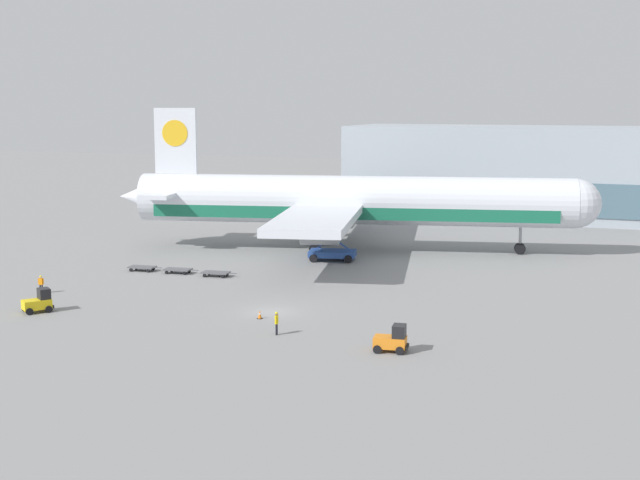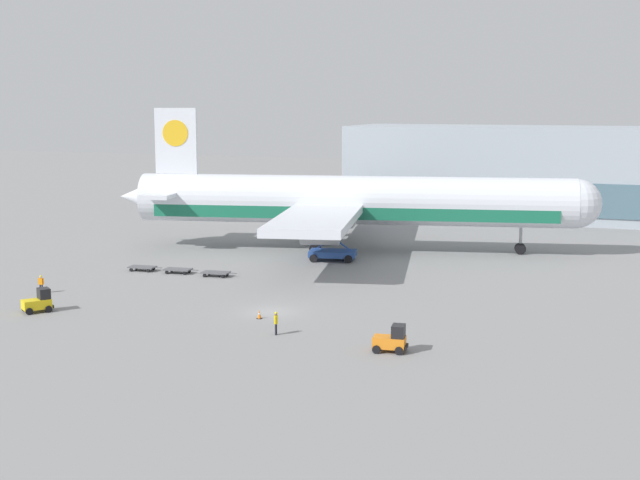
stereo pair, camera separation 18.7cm
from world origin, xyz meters
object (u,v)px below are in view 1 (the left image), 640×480
at_px(baggage_tug_foreground, 392,340).
at_px(ground_crew_near, 277,321).
at_px(baggage_dolly_second, 178,270).
at_px(traffic_cone_near, 260,314).
at_px(ground_crew_far, 41,283).
at_px(baggage_dolly_lead, 142,267).
at_px(airplane_main, 347,202).
at_px(baggage_dolly_third, 216,273).
at_px(scissor_lift_loader, 332,244).
at_px(baggage_tug_mid, 39,302).

height_order(baggage_tug_foreground, ground_crew_near, baggage_tug_foreground).
height_order(baggage_dolly_second, ground_crew_near, ground_crew_near).
xyz_separation_m(ground_crew_near, traffic_cone_near, (-3.35, 4.26, -0.73)).
bearing_deg(traffic_cone_near, ground_crew_far, 175.53).
distance_m(baggage_dolly_second, ground_crew_far, 14.94).
xyz_separation_m(ground_crew_near, ground_crew_far, (-26.59, 6.08, -0.08)).
distance_m(baggage_dolly_lead, ground_crew_far, 13.31).
distance_m(baggage_tug_foreground, baggage_dolly_second, 35.69).
bearing_deg(baggage_dolly_second, baggage_tug_foreground, -41.60).
xyz_separation_m(airplane_main, baggage_tug_foreground, (17.47, -40.85, -4.96)).
xyz_separation_m(baggage_dolly_lead, ground_crew_near, (23.72, -19.07, 0.69)).
xyz_separation_m(baggage_dolly_second, traffic_cone_near, (16.16, -14.95, -0.04)).
relative_size(baggage_dolly_lead, baggage_dolly_third, 1.00).
height_order(baggage_tug_foreground, ground_crew_far, baggage_tug_foreground).
xyz_separation_m(baggage_dolly_third, traffic_cone_near, (11.66, -14.82, -0.04)).
height_order(airplane_main, baggage_dolly_second, airplane_main).
relative_size(airplane_main, ground_crew_far, 33.51).
height_order(baggage_dolly_lead, baggage_dolly_second, same).
xyz_separation_m(baggage_dolly_lead, traffic_cone_near, (20.37, -14.80, -0.04)).
relative_size(scissor_lift_loader, traffic_cone_near, 7.97).
xyz_separation_m(baggage_tug_foreground, baggage_tug_mid, (-31.59, 1.19, 0.00)).
relative_size(baggage_dolly_third, ground_crew_far, 2.20).
xyz_separation_m(baggage_dolly_lead, baggage_dolly_third, (8.71, 0.02, 0.00)).
height_order(ground_crew_far, traffic_cone_near, ground_crew_far).
height_order(airplane_main, scissor_lift_loader, airplane_main).
xyz_separation_m(baggage_tug_foreground, baggage_dolly_lead, (-33.35, 20.45, -0.49)).
bearing_deg(baggage_tug_foreground, traffic_cone_near, 148.91).
relative_size(airplane_main, baggage_dolly_third, 15.23).
height_order(baggage_dolly_second, baggage_dolly_third, same).
bearing_deg(baggage_dolly_lead, airplane_main, 45.76).
bearing_deg(traffic_cone_near, baggage_dolly_lead, 144.00).
relative_size(baggage_dolly_lead, traffic_cone_near, 5.24).
distance_m(airplane_main, traffic_cone_near, 35.91).
distance_m(baggage_tug_foreground, baggage_dolly_lead, 39.13).
xyz_separation_m(scissor_lift_loader, baggage_tug_foreground, (16.63, -33.53, -0.95)).
bearing_deg(ground_crew_near, baggage_tug_foreground, 68.78).
bearing_deg(baggage_dolly_second, baggage_dolly_lead, 175.69).
bearing_deg(ground_crew_near, baggage_tug_mid, -102.53).
height_order(baggage_dolly_third, ground_crew_far, ground_crew_far).
relative_size(baggage_tug_mid, traffic_cone_near, 3.90).
distance_m(airplane_main, ground_crew_far, 38.59).
height_order(baggage_dolly_lead, ground_crew_near, ground_crew_near).
relative_size(baggage_tug_foreground, traffic_cone_near, 3.64).
bearing_deg(baggage_tug_mid, baggage_tug_foreground, -54.76).
distance_m(ground_crew_near, traffic_cone_near, 5.47).
xyz_separation_m(baggage_dolly_lead, baggage_dolly_second, (4.21, 0.15, 0.00)).
bearing_deg(baggage_dolly_third, airplane_main, 64.26).
distance_m(baggage_dolly_second, baggage_dolly_third, 4.50).
xyz_separation_m(scissor_lift_loader, baggage_tug_mid, (-14.96, -32.34, -0.95)).
distance_m(baggage_dolly_second, ground_crew_near, 27.39).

